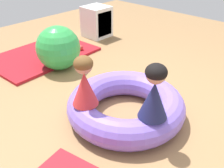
% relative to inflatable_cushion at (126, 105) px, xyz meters
% --- Properties ---
extents(ground_plane, '(8.00, 8.00, 0.00)m').
position_rel_inflatable_cushion_xyz_m(ground_plane, '(0.12, -0.09, -0.15)').
color(ground_plane, '#9E7549').
extents(gym_mat_far_right, '(1.67, 1.16, 0.04)m').
position_rel_inflatable_cushion_xyz_m(gym_mat_far_right, '(0.29, 2.01, -0.13)').
color(gym_mat_far_right, '#B21923').
rests_on(gym_mat_far_right, ground).
extents(inflatable_cushion, '(1.24, 1.24, 0.29)m').
position_rel_inflatable_cushion_xyz_m(inflatable_cushion, '(0.00, 0.00, 0.00)').
color(inflatable_cushion, '#8466E0').
rests_on(inflatable_cushion, ground).
extents(child_in_red, '(0.35, 0.35, 0.49)m').
position_rel_inflatable_cushion_xyz_m(child_in_red, '(-0.40, 0.17, 0.39)').
color(child_in_red, red).
rests_on(child_in_red, inflatable_cushion).
extents(child_in_navy, '(0.33, 0.33, 0.52)m').
position_rel_inflatable_cushion_xyz_m(child_in_navy, '(-0.13, -0.42, 0.40)').
color(child_in_navy, navy).
rests_on(child_in_navy, inflatable_cushion).
extents(play_ball_red, '(0.08, 0.08, 0.08)m').
position_rel_inflatable_cushion_xyz_m(play_ball_red, '(0.82, 1.68, -0.06)').
color(play_ball_red, red).
rests_on(play_ball_red, gym_mat_far_right).
extents(play_ball_yellow, '(0.06, 0.06, 0.06)m').
position_rel_inflatable_cushion_xyz_m(play_ball_yellow, '(0.70, 2.45, -0.08)').
color(play_ball_yellow, yellow).
rests_on(play_ball_yellow, gym_mat_far_right).
extents(play_ball_pink, '(0.10, 0.10, 0.10)m').
position_rel_inflatable_cushion_xyz_m(play_ball_pink, '(0.72, 1.84, -0.06)').
color(play_ball_pink, pink).
rests_on(play_ball_pink, gym_mat_far_right).
extents(exercise_ball_large, '(0.62, 0.62, 0.62)m').
position_rel_inflatable_cushion_xyz_m(exercise_ball_large, '(0.23, 1.46, 0.17)').
color(exercise_ball_large, green).
rests_on(exercise_ball_large, ground).
extents(storage_cube, '(0.44, 0.44, 0.56)m').
position_rel_inflatable_cushion_xyz_m(storage_cube, '(1.55, 2.04, 0.13)').
color(storage_cube, white).
rests_on(storage_cube, ground).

